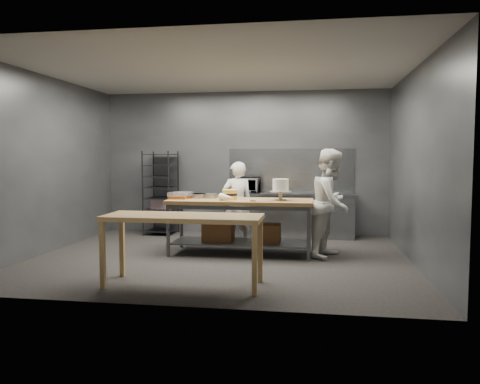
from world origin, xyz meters
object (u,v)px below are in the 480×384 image
Objects in this scene: chef_right at (331,203)px; speed_rack at (161,194)px; near_counter at (183,222)px; chef_behind at (237,204)px; layer_cake at (230,194)px; frosted_cake_stand at (281,187)px; work_table at (240,220)px; microwave at (246,185)px.

speed_rack is at bearing 85.56° from chef_right.
chef_behind is at bearing 84.76° from near_counter.
frosted_cake_stand is at bearing -7.11° from layer_cake.
work_table is 0.46m from layer_cake.
frosted_cake_stand is at bearing -7.25° from work_table.
chef_right is at bearing -47.36° from microwave.
work_table is 1.55× the size of chef_behind.
layer_cake is at bearing -90.76° from microwave.
chef_right is 7.08× the size of layer_cake.
chef_right is (1.66, -0.68, 0.11)m from chef_behind.
microwave is (0.01, 1.11, 0.28)m from chef_behind.
speed_rack is 7.03× the size of layer_cake.
speed_rack is at bearing 138.29° from work_table.
chef_right is at bearing 46.82° from near_counter.
speed_rack is 3.87m from chef_right.
chef_right is (3.46, -1.72, 0.02)m from speed_rack.
speed_rack reaches higher than layer_cake.
near_counter is 3.85m from microwave.
work_table is at bearing -6.55° from layer_cake.
near_counter is 1.29× the size of chef_behind.
microwave reaches higher than work_table.
frosted_cake_stand is 0.88m from layer_cake.
work_table is 0.75m from chef_behind.
speed_rack is at bearing -51.33° from chef_behind.
work_table is 6.80× the size of frosted_cake_stand.
frosted_cake_stand is (1.10, 1.92, 0.33)m from near_counter.
chef_right is 2.45m from microwave.
frosted_cake_stand is (0.69, -0.09, 0.57)m from work_table.
microwave reaches higher than near_counter.
speed_rack is at bearing -177.47° from microwave.
frosted_cake_stand reaches higher than work_table.
microwave is at bearing 89.24° from layer_cake.
work_table is 0.90m from frosted_cake_stand.
frosted_cake_stand is (0.84, -1.91, 0.10)m from microwave.
frosted_cake_stand is (0.85, -0.80, 0.37)m from chef_behind.
chef_behind is (0.25, 2.72, -0.04)m from near_counter.
near_counter is 1.14× the size of speed_rack.
chef_right reaches higher than frosted_cake_stand.
near_counter is at bearing -101.47° from work_table.
microwave is (1.81, 0.08, 0.19)m from speed_rack.
chef_right is 3.25× the size of microwave.
chef_behind is at bearing 136.69° from frosted_cake_stand.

